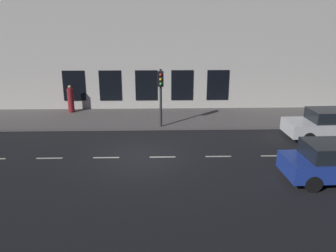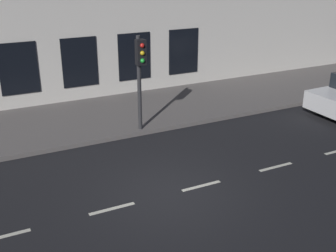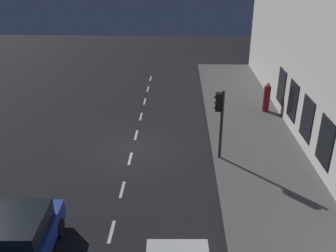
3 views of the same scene
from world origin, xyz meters
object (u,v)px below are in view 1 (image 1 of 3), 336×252
object	(u,v)px
traffic_light	(161,88)
parked_car_1	(328,124)
parked_car_0	(333,162)
pedestrian_0	(71,100)

from	to	relation	value
traffic_light	parked_car_1	world-z (taller)	traffic_light
parked_car_0	pedestrian_0	size ratio (longest dim) A/B	2.15
parked_car_0	pedestrian_0	bearing A→B (deg)	-130.86
parked_car_0	parked_car_1	bearing A→B (deg)	154.37
parked_car_1	parked_car_0	bearing A→B (deg)	154.27
parked_car_0	pedestrian_0	distance (m)	16.29
traffic_light	pedestrian_0	distance (m)	7.10
parked_car_1	pedestrian_0	xyz separation A→B (m)	(5.30, 14.84, 0.19)
traffic_light	pedestrian_0	xyz separation A→B (m)	(3.53, 5.98, -1.46)
pedestrian_0	parked_car_0	bearing A→B (deg)	-162.18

